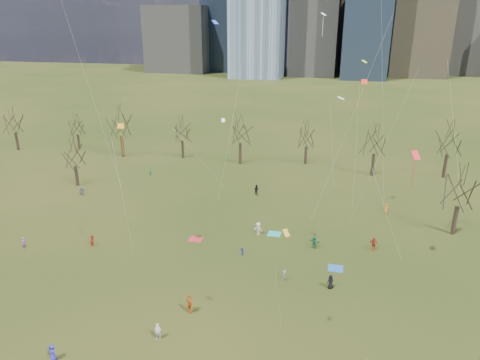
% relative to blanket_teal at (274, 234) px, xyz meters
% --- Properties ---
extents(ground, '(500.00, 500.00, 0.00)m').
position_rel_blanket_teal_xyz_m(ground, '(-4.32, -12.53, -0.01)').
color(ground, black).
rests_on(ground, ground).
extents(bare_tree_row, '(113.04, 29.80, 9.50)m').
position_rel_blanket_teal_xyz_m(bare_tree_row, '(-4.40, 24.70, 6.10)').
color(bare_tree_row, black).
rests_on(bare_tree_row, ground).
extents(blanket_teal, '(1.60, 1.50, 0.03)m').
position_rel_blanket_teal_xyz_m(blanket_teal, '(0.00, 0.00, 0.00)').
color(blanket_teal, teal).
rests_on(blanket_teal, ground).
extents(blanket_navy, '(1.60, 1.50, 0.03)m').
position_rel_blanket_teal_xyz_m(blanket_navy, '(7.78, -6.47, 0.00)').
color(blanket_navy, '#2357A7').
rests_on(blanket_navy, ground).
extents(blanket_crimson, '(1.60, 1.50, 0.03)m').
position_rel_blanket_teal_xyz_m(blanket_crimson, '(-9.09, -3.79, 0.00)').
color(blanket_crimson, red).
rests_on(blanket_crimson, ground).
extents(person_0, '(0.82, 0.67, 1.44)m').
position_rel_blanket_teal_xyz_m(person_0, '(-13.00, -25.54, 0.70)').
color(person_0, '#2C29B4').
rests_on(person_0, ground).
extents(person_1, '(0.61, 0.47, 1.47)m').
position_rel_blanket_teal_xyz_m(person_1, '(-6.08, -21.33, 0.72)').
color(person_1, silver).
rests_on(person_1, ground).
extents(person_2, '(0.72, 0.83, 1.47)m').
position_rel_blanket_teal_xyz_m(person_2, '(-20.22, -8.45, 0.72)').
color(person_2, red).
rests_on(person_2, ground).
extents(person_3, '(0.80, 0.88, 1.19)m').
position_rel_blanket_teal_xyz_m(person_3, '(2.74, -10.13, 0.58)').
color(person_3, slate).
rests_on(person_3, ground).
extents(person_4, '(1.11, 1.09, 1.88)m').
position_rel_blanket_teal_xyz_m(person_4, '(-4.77, -17.42, 0.92)').
color(person_4, '#D25D17').
rests_on(person_4, ground).
extents(person_5, '(1.52, 0.90, 1.57)m').
position_rel_blanket_teal_xyz_m(person_5, '(5.15, -2.49, 0.77)').
color(person_5, '#1A7542').
rests_on(person_5, ground).
extents(person_6, '(0.86, 0.79, 1.48)m').
position_rel_blanket_teal_xyz_m(person_6, '(7.39, -10.37, 0.72)').
color(person_6, black).
rests_on(person_6, ground).
extents(person_7, '(0.47, 0.60, 1.43)m').
position_rel_blanket_teal_xyz_m(person_7, '(-27.81, -10.86, 0.70)').
color(person_7, '#8A4993').
rests_on(person_7, ground).
extents(person_8, '(0.53, 0.59, 0.99)m').
position_rel_blanket_teal_xyz_m(person_8, '(-2.66, -6.24, 0.48)').
color(person_8, '#2A2DB8').
rests_on(person_8, ground).
extents(person_9, '(1.19, 0.88, 1.65)m').
position_rel_blanket_teal_xyz_m(person_9, '(-1.95, -0.65, 0.81)').
color(person_9, silver).
rests_on(person_9, ground).
extents(person_10, '(1.01, 0.44, 1.70)m').
position_rel_blanket_teal_xyz_m(person_10, '(11.82, -1.38, 0.84)').
color(person_10, '#AC2618').
rests_on(person_10, ground).
extents(person_11, '(1.37, 1.32, 1.56)m').
position_rel_blanket_teal_xyz_m(person_11, '(-30.95, 5.53, 0.76)').
color(person_11, slate).
rests_on(person_11, ground).
extents(person_12, '(0.56, 0.73, 1.35)m').
position_rel_blanket_teal_xyz_m(person_12, '(13.98, 10.20, 0.66)').
color(person_12, orange).
rests_on(person_12, ground).
extents(person_13, '(0.66, 0.68, 1.57)m').
position_rel_blanket_teal_xyz_m(person_13, '(-24.94, 17.09, 0.77)').
color(person_13, '#1B7B55').
rests_on(person_13, ground).
extents(person_14, '(0.98, 0.89, 1.64)m').
position_rel_blanket_teal_xyz_m(person_14, '(-5.00, 12.53, 0.81)').
color(person_14, black).
rests_on(person_14, ground).
extents(kites_airborne, '(56.27, 40.86, 30.34)m').
position_rel_blanket_teal_xyz_m(kites_airborne, '(0.98, -0.03, 13.22)').
color(kites_airborne, orange).
rests_on(kites_airborne, ground).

